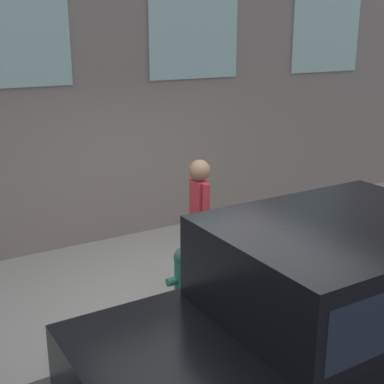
# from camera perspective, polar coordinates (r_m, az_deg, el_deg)

# --- Properties ---
(ground_plane) EXTENTS (80.00, 80.00, 0.00)m
(ground_plane) POSITION_cam_1_polar(r_m,az_deg,el_deg) (6.00, 3.48, -14.67)
(ground_plane) COLOR #38383A
(sidewalk) EXTENTS (2.83, 60.00, 0.15)m
(sidewalk) POSITION_cam_1_polar(r_m,az_deg,el_deg) (7.03, -3.13, -8.98)
(sidewalk) COLOR #A8A093
(sidewalk) RESTS_ON ground_plane
(fire_hydrant) EXTENTS (0.29, 0.41, 0.77)m
(fire_hydrant) POSITION_cam_1_polar(r_m,az_deg,el_deg) (5.87, -0.86, -9.33)
(fire_hydrant) COLOR #2D7260
(fire_hydrant) RESTS_ON sidewalk
(person) EXTENTS (0.38, 0.25, 1.57)m
(person) POSITION_cam_1_polar(r_m,az_deg,el_deg) (6.30, 0.79, -2.08)
(person) COLOR navy
(person) RESTS_ON sidewalk
(parked_car_black_near) EXTENTS (1.86, 4.47, 1.65)m
(parked_car_black_near) POSITION_cam_1_polar(r_m,az_deg,el_deg) (4.79, 15.33, -11.56)
(parked_car_black_near) COLOR black
(parked_car_black_near) RESTS_ON ground_plane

